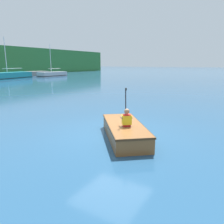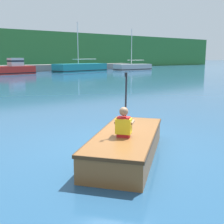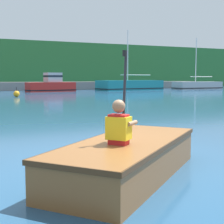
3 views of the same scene
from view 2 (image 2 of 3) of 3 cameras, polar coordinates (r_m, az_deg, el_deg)
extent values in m
plane|color=navy|center=(6.40, 0.54, -7.23)|extent=(300.00, 300.00, 0.00)
cube|color=#197A84|center=(39.11, -6.41, 8.94)|extent=(8.06, 3.84, 1.09)
cube|color=black|center=(39.12, -6.39, 8.43)|extent=(8.10, 3.88, 0.10)
cylinder|color=silver|center=(38.88, -6.96, 13.74)|extent=(0.10, 0.10, 5.46)
cylinder|color=silver|center=(39.58, -5.57, 10.64)|extent=(4.20, 0.82, 0.07)
cube|color=red|center=(35.05, -19.28, 8.01)|extent=(4.88, 2.20, 0.93)
cube|color=black|center=(35.06, -19.24, 7.52)|extent=(4.92, 2.24, 0.10)
cube|color=#B2B2B7|center=(35.12, -19.02, 9.57)|extent=(1.63, 1.49, 0.95)
cube|color=#19232D|center=(35.11, -19.03, 9.76)|extent=(1.65, 1.52, 0.20)
cube|color=#9EA3A8|center=(43.55, 4.26, 9.08)|extent=(6.05, 2.19, 0.90)
cube|color=black|center=(43.56, 4.25, 8.69)|extent=(6.09, 2.24, 0.10)
cylinder|color=silver|center=(43.35, 4.01, 13.11)|extent=(0.10, 0.10, 5.20)
cylinder|color=silver|center=(43.92, 4.88, 10.46)|extent=(3.31, 0.12, 0.07)
cube|color=brown|center=(5.76, 2.95, -6.69)|extent=(2.98, 2.73, 0.51)
cube|color=#482C16|center=(5.70, 2.97, -4.54)|extent=(3.04, 2.79, 0.06)
cube|color=#482C16|center=(5.70, 2.97, -4.64)|extent=(2.54, 2.32, 0.02)
cone|color=brown|center=(7.10, 5.23, -3.06)|extent=(0.54, 0.54, 0.46)
cube|color=brown|center=(5.49, 2.51, -5.35)|extent=(0.79, 0.91, 0.03)
cube|color=red|center=(5.36, 2.37, -3.05)|extent=(0.28, 0.29, 0.39)
cube|color=yellow|center=(5.35, 2.37, -2.84)|extent=(0.35, 0.36, 0.29)
sphere|color=#997051|center=(5.29, 2.40, 0.11)|extent=(0.17, 0.17, 0.17)
cylinder|color=#997051|center=(5.40, 4.14, -2.11)|extent=(0.24, 0.21, 0.06)
cylinder|color=#997051|center=(5.46, 1.03, -1.93)|extent=(0.24, 0.21, 0.06)
cylinder|color=#232328|center=(5.44, 2.80, 1.73)|extent=(0.13, 0.12, 1.20)
cylinder|color=black|center=(5.38, 2.86, 7.61)|extent=(0.05, 0.05, 0.08)
camera|label=1|loc=(3.01, -108.38, 5.60)|focal=35.00mm
camera|label=3|loc=(1.46, 44.44, -18.72)|focal=55.00mm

